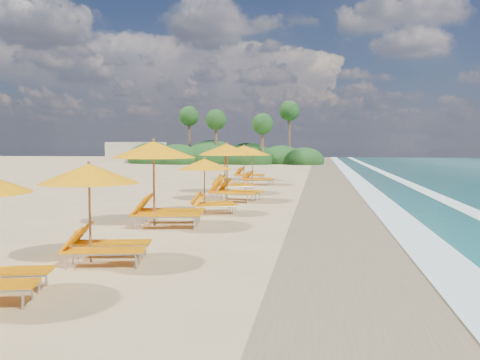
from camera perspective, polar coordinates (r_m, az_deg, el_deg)
The scene contains 12 objects.
ground at distance 18.69m, azimuth 0.00°, elevation -3.67°, with size 160.00×160.00×0.00m, color tan.
wet_sand at distance 18.50m, azimuth 12.36°, elevation -3.83°, with size 4.00×160.00×0.01m, color #8C7B53.
surf_foam at distance 18.85m, azimuth 20.60°, elevation -3.78°, with size 4.00×160.00×0.01m.
station_2 at distance 11.13m, azimuth -15.82°, elevation -2.80°, with size 2.62×2.51×2.17m.
station_3 at distance 15.66m, azimuth -8.98°, elevation 0.32°, with size 3.17×3.00×2.69m.
station_4 at distance 18.45m, azimuth -3.56°, elevation -0.19°, with size 2.67×2.64×2.05m.
station_5 at distance 22.36m, azimuth -1.00°, elevation 1.36°, with size 3.19×3.07×2.60m.
station_6 at distance 26.09m, azimuth -1.30°, elevation 1.73°, with size 3.36×3.32×2.59m.
station_7 at distance 31.38m, azimuth 1.71°, elevation 1.87°, with size 2.77×2.64×2.35m.
station_8 at distance 35.21m, azimuth 0.76°, elevation 2.27°, with size 2.87×2.69×2.52m.
treeline at distance 65.10m, azimuth -2.40°, elevation 2.73°, with size 25.80×8.80×9.74m.
beach_building at distance 70.82m, azimuth -11.62°, elevation 3.08°, with size 7.00×5.00×2.80m, color beige.
Camera 1 is at (2.89, -18.29, 2.52)m, focal length 37.70 mm.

